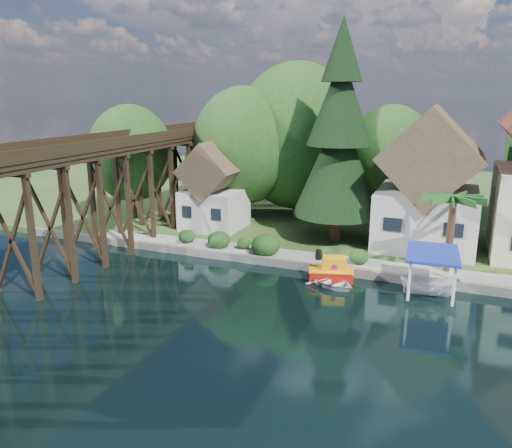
% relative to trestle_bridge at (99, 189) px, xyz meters
% --- Properties ---
extents(ground, '(140.00, 140.00, 0.00)m').
position_rel_trestle_bridge_xyz_m(ground, '(16.00, -5.17, -5.35)').
color(ground, black).
rests_on(ground, ground).
extents(bank, '(140.00, 52.00, 0.50)m').
position_rel_trestle_bridge_xyz_m(bank, '(16.00, 28.83, -5.10)').
color(bank, '#2E481D').
rests_on(bank, ground).
extents(seawall, '(60.00, 0.40, 0.62)m').
position_rel_trestle_bridge_xyz_m(seawall, '(20.00, 2.83, -5.04)').
color(seawall, slate).
rests_on(seawall, ground).
extents(promenade, '(50.00, 2.60, 0.06)m').
position_rel_trestle_bridge_xyz_m(promenade, '(22.00, 4.13, -4.82)').
color(promenade, gray).
rests_on(promenade, bank).
extents(trestle_bridge, '(4.12, 44.18, 9.30)m').
position_rel_trestle_bridge_xyz_m(trestle_bridge, '(0.00, 0.00, 0.00)').
color(trestle_bridge, black).
rests_on(trestle_bridge, ground).
extents(house_left, '(7.64, 8.64, 11.02)m').
position_rel_trestle_bridge_xyz_m(house_left, '(23.00, 10.83, -0.21)').
color(house_left, beige).
rests_on(house_left, bank).
extents(shed, '(5.09, 5.40, 7.85)m').
position_rel_trestle_bridge_xyz_m(shed, '(5.00, 9.33, -1.52)').
color(shed, beige).
rests_on(shed, bank).
extents(bg_trees, '(49.90, 13.30, 10.57)m').
position_rel_trestle_bridge_xyz_m(bg_trees, '(17.00, 16.08, 1.94)').
color(bg_trees, '#382314').
rests_on(bg_trees, bank).
extents(shrubs, '(15.76, 2.47, 1.70)m').
position_rel_trestle_bridge_xyz_m(shrubs, '(11.40, 4.09, -4.12)').
color(shrubs, '#193E16').
rests_on(shrubs, bank).
extents(conifer, '(7.13, 7.13, 17.55)m').
position_rel_trestle_bridge_xyz_m(conifer, '(16.00, 9.73, 3.60)').
color(conifer, '#382314').
rests_on(conifer, bank).
extents(palm_tree, '(4.66, 4.66, 5.67)m').
position_rel_trestle_bridge_xyz_m(palm_tree, '(24.90, 4.86, 0.10)').
color(palm_tree, '#382314').
rests_on(palm_tree, bank).
extents(tugboat, '(3.31, 2.34, 2.17)m').
position_rel_trestle_bridge_xyz_m(tugboat, '(17.65, 1.62, -4.70)').
color(tugboat, red).
rests_on(tugboat, ground).
extents(boat_white_a, '(4.34, 3.92, 0.74)m').
position_rel_trestle_bridge_xyz_m(boat_white_a, '(17.87, 0.62, -4.98)').
color(boat_white_a, silver).
rests_on(boat_white_a, ground).
extents(boat_canopy, '(3.68, 4.64, 2.87)m').
position_rel_trestle_bridge_xyz_m(boat_canopy, '(24.01, 1.29, -4.12)').
color(boat_canopy, silver).
rests_on(boat_canopy, ground).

